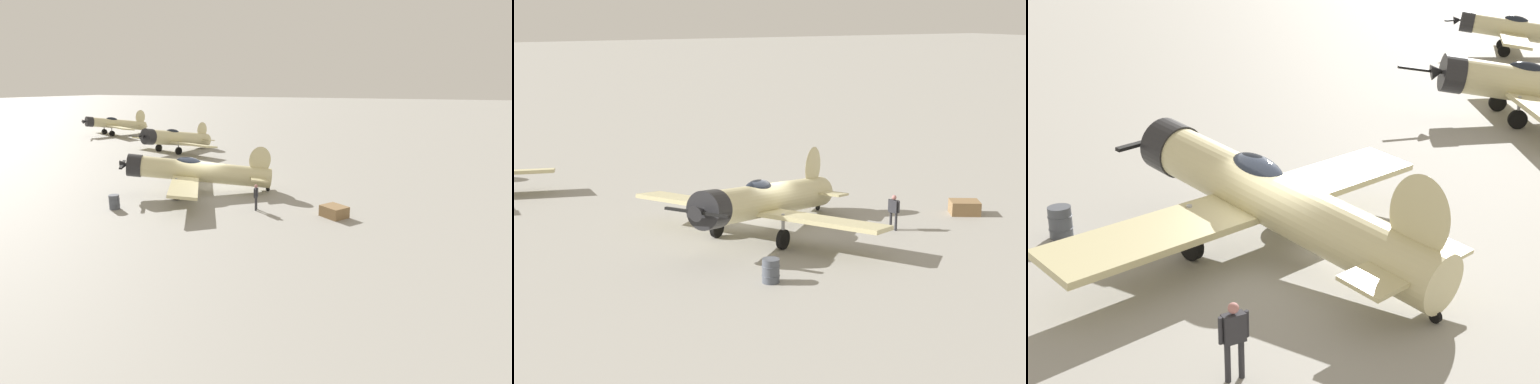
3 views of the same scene
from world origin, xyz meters
The scene contains 6 objects.
ground_plane centered at (0.00, 0.00, 0.00)m, with size 400.00×400.00×0.00m, color gray.
airplane_foreground centered at (-0.43, -0.25, 1.51)m, with size 9.93×10.70×3.22m.
airplane_mid_apron centered at (-11.87, 14.25, 1.47)m, with size 12.26×10.60×3.06m.
airplane_far_line centered at (-29.12, 24.06, 1.59)m, with size 12.12×9.83×3.54m.
ground_crew_mechanic centered at (4.89, -2.19, 0.94)m, with size 0.31×0.59×1.55m.
fuel_drum centered at (-2.96, -5.39, 0.43)m, with size 0.65×0.65×0.86m.
Camera 3 is at (16.52, -4.29, 7.65)m, focal length 52.54 mm.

